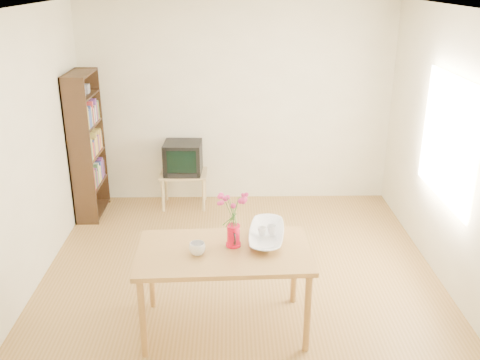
{
  "coord_description": "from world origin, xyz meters",
  "views": [
    {
      "loc": [
        -0.09,
        -4.53,
        2.87
      ],
      "look_at": [
        0.0,
        0.3,
        1.0
      ],
      "focal_mm": 40.0,
      "sensor_mm": 36.0,
      "label": 1
    }
  ],
  "objects_px": {
    "table": "(224,259)",
    "bowl": "(267,216)",
    "pitcher": "(233,236)",
    "mug": "(197,249)",
    "television": "(183,157)"
  },
  "relations": [
    {
      "from": "table",
      "to": "bowl",
      "type": "distance_m",
      "value": 0.51
    },
    {
      "from": "pitcher",
      "to": "bowl",
      "type": "distance_m",
      "value": 0.34
    },
    {
      "from": "table",
      "to": "television",
      "type": "height_order",
      "value": "television"
    },
    {
      "from": "table",
      "to": "mug",
      "type": "bearing_deg",
      "value": -164.14
    },
    {
      "from": "television",
      "to": "bowl",
      "type": "bearing_deg",
      "value": -67.45
    },
    {
      "from": "bowl",
      "to": "television",
      "type": "xyz_separation_m",
      "value": [
        -0.91,
        2.43,
        -0.29
      ]
    },
    {
      "from": "television",
      "to": "pitcher",
      "type": "bearing_deg",
      "value": -74.26
    },
    {
      "from": "table",
      "to": "mug",
      "type": "relative_size",
      "value": 10.92
    },
    {
      "from": "table",
      "to": "television",
      "type": "distance_m",
      "value": 2.69
    },
    {
      "from": "mug",
      "to": "television",
      "type": "distance_m",
      "value": 2.72
    },
    {
      "from": "pitcher",
      "to": "table",
      "type": "bearing_deg",
      "value": -142.26
    },
    {
      "from": "table",
      "to": "pitcher",
      "type": "xyz_separation_m",
      "value": [
        0.08,
        0.08,
        0.17
      ]
    },
    {
      "from": "table",
      "to": "bowl",
      "type": "xyz_separation_m",
      "value": [
        0.36,
        0.21,
        0.29
      ]
    },
    {
      "from": "bowl",
      "to": "television",
      "type": "height_order",
      "value": "bowl"
    },
    {
      "from": "table",
      "to": "television",
      "type": "xyz_separation_m",
      "value": [
        -0.55,
        2.63,
        -0.0
      ]
    }
  ]
}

